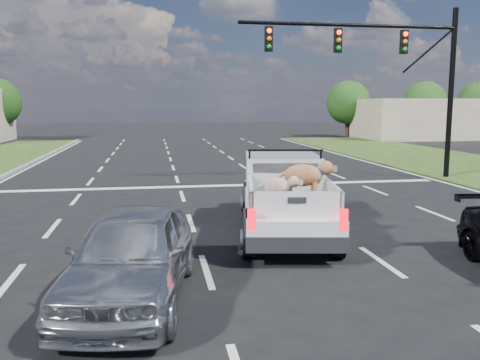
% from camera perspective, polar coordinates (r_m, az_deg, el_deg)
% --- Properties ---
extents(ground, '(160.00, 160.00, 0.00)m').
position_cam_1_polar(ground, '(10.03, 6.34, -9.61)').
color(ground, black).
rests_on(ground, ground).
extents(road_markings, '(17.75, 60.00, 0.01)m').
position_cam_1_polar(road_markings, '(16.24, -0.03, -2.52)').
color(road_markings, silver).
rests_on(road_markings, ground).
extents(traffic_signal, '(9.11, 0.31, 7.00)m').
position_cam_1_polar(traffic_signal, '(22.05, 17.35, 12.32)').
color(traffic_signal, black).
rests_on(traffic_signal, ground).
extents(building_right, '(12.00, 7.00, 3.60)m').
position_cam_1_polar(building_right, '(49.73, 20.22, 6.46)').
color(building_right, '#C7B398').
rests_on(building_right, ground).
extents(tree_far_d, '(4.20, 4.20, 5.40)m').
position_cam_1_polar(tree_far_d, '(50.72, 12.07, 8.51)').
color(tree_far_d, '#332114').
rests_on(tree_far_d, ground).
extents(tree_far_e, '(4.20, 4.20, 5.40)m').
position_cam_1_polar(tree_far_e, '(54.18, 20.04, 8.17)').
color(tree_far_e, '#332114').
rests_on(tree_far_e, ground).
extents(tree_far_f, '(4.20, 4.20, 5.40)m').
position_cam_1_polar(tree_far_f, '(57.37, 25.31, 7.86)').
color(tree_far_f, '#332114').
rests_on(tree_far_f, ground).
extents(pickup_truck, '(2.84, 5.68, 2.03)m').
position_cam_1_polar(pickup_truck, '(12.43, 5.07, -1.56)').
color(pickup_truck, black).
rests_on(pickup_truck, ground).
extents(silver_sedan, '(2.41, 4.55, 1.47)m').
position_cam_1_polar(silver_sedan, '(8.33, -12.10, -8.24)').
color(silver_sedan, '#B1B4B9').
rests_on(silver_sedan, ground).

